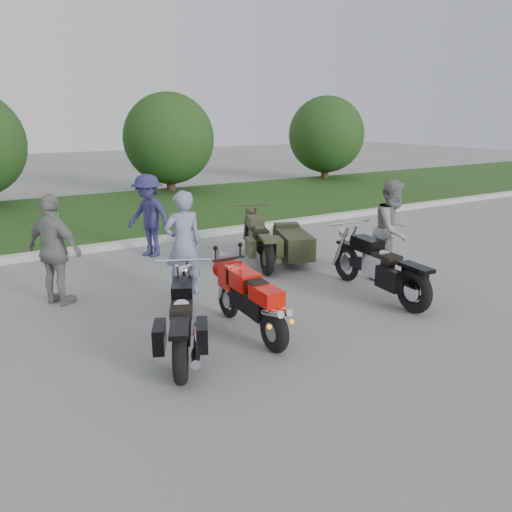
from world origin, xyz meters
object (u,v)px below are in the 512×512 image
person_grey (392,230)px  person_stripe (183,244)px  cruiser_sidecar (279,243)px  sportbike_red (251,299)px  person_denim (149,216)px  person_back (55,250)px  cruiser_right (382,270)px  cruiser_left (183,323)px

person_grey → person_stripe: bearing=152.2°
cruiser_sidecar → person_grey: 2.42m
sportbike_red → person_grey: (3.72, 0.87, 0.42)m
person_denim → sportbike_red: bearing=-28.7°
person_stripe → person_denim: size_ratio=1.01×
sportbike_red → person_back: 3.52m
sportbike_red → person_stripe: person_stripe is taller
person_back → sportbike_red: bearing=-175.8°
person_denim → cruiser_sidecar: bearing=21.1°
cruiser_right → person_grey: person_grey is taller
cruiser_left → person_grey: bearing=36.6°
person_denim → person_grey: bearing=15.2°
person_stripe → person_denim: bearing=-94.0°
cruiser_sidecar → cruiser_right: bearing=-62.2°
person_grey → person_denim: size_ratio=1.04×
cruiser_sidecar → person_denim: bearing=157.4°
person_back → person_denim: bearing=-82.5°
cruiser_left → cruiser_sidecar: (3.50, 2.92, -0.01)m
cruiser_left → cruiser_right: size_ratio=0.85×
sportbike_red → cruiser_left: 1.11m
cruiser_right → cruiser_sidecar: bearing=102.9°
sportbike_red → person_back: size_ratio=1.05×
cruiser_left → cruiser_right: cruiser_right is taller
cruiser_left → person_denim: person_denim is taller
cruiser_right → person_stripe: (-2.91, 1.91, 0.44)m
cruiser_left → person_stripe: person_stripe is taller
person_back → cruiser_right: bearing=-151.8°
sportbike_red → cruiser_right: cruiser_right is taller
sportbike_red → cruiser_left: size_ratio=0.91×
cruiser_sidecar → person_grey: (1.33, -1.95, 0.52)m
cruiser_right → cruiser_sidecar: 2.71m
person_stripe → person_back: bearing=-15.9°
person_grey → person_back: bearing=151.5°
cruiser_left → person_stripe: size_ratio=1.15×
person_stripe → person_grey: 4.05m
cruiser_right → person_denim: person_denim is taller
cruiser_left → person_back: bearing=135.6°
sportbike_red → cruiser_left: (-1.10, -0.09, -0.10)m
sportbike_red → cruiser_sidecar: cruiser_sidecar is taller
sportbike_red → person_denim: person_denim is taller
cruiser_right → person_back: size_ratio=1.35×
cruiser_left → person_denim: bearing=100.4°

